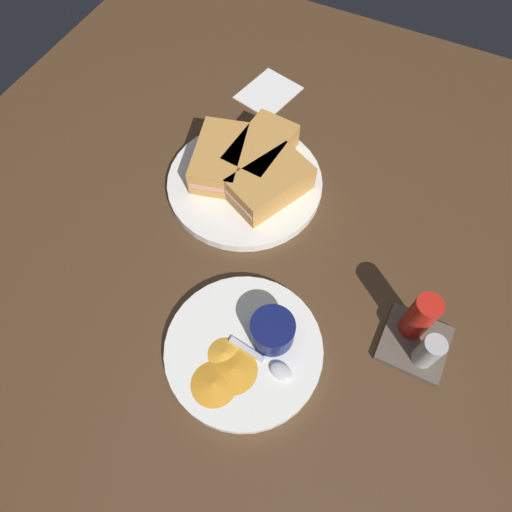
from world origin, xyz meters
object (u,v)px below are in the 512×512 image
(plate_sandwich_main, at_px, (245,183))
(condiment_caddy, at_px, (420,333))
(sandwich_half_near, at_px, (270,184))
(spoon_by_dark_ramekin, at_px, (236,184))
(plate_chips_companion, at_px, (244,350))
(sandwich_half_extra, at_px, (220,158))
(spoon_by_gravy_ramekin, at_px, (273,366))
(ramekin_light_gravy, at_px, (272,330))
(sandwich_half_far, at_px, (261,151))
(ramekin_dark_sauce, at_px, (219,155))

(plate_sandwich_main, bearing_deg, condiment_caddy, 67.31)
(sandwich_half_near, bearing_deg, plate_sandwich_main, -97.13)
(spoon_by_dark_ramekin, height_order, plate_chips_companion, spoon_by_dark_ramekin)
(sandwich_half_extra, relative_size, spoon_by_gravy_ramekin, 1.47)
(sandwich_half_near, bearing_deg, ramekin_light_gravy, 26.05)
(spoon_by_dark_ramekin, height_order, spoon_by_gravy_ramekin, same)
(spoon_by_gravy_ramekin, bearing_deg, condiment_caddy, 127.70)
(spoon_by_dark_ramekin, bearing_deg, sandwich_half_far, 168.71)
(ramekin_dark_sauce, bearing_deg, plate_sandwich_main, 73.87)
(sandwich_half_far, relative_size, spoon_by_dark_ramekin, 1.54)
(sandwich_half_near, xyz_separation_m, sandwich_half_far, (-0.06, -0.04, 0.00))
(plate_sandwich_main, xyz_separation_m, sandwich_half_extra, (-0.01, -0.05, 0.03))
(ramekin_dark_sauce, bearing_deg, spoon_by_dark_ramekin, 55.98)
(sandwich_half_far, bearing_deg, plate_sandwich_main, -7.13)
(plate_sandwich_main, xyz_separation_m, ramekin_dark_sauce, (-0.02, -0.06, 0.03))
(plate_chips_companion, height_order, condiment_caddy, condiment_caddy)
(sandwich_half_near, distance_m, sandwich_half_extra, 0.10)
(ramekin_light_gravy, bearing_deg, plate_chips_companion, -39.81)
(plate_sandwich_main, bearing_deg, ramekin_light_gravy, 34.70)
(ramekin_light_gravy, relative_size, spoon_by_gravy_ramekin, 0.62)
(ramekin_light_gravy, relative_size, condiment_caddy, 0.65)
(plate_sandwich_main, xyz_separation_m, sandwich_half_near, (0.01, 0.05, 0.03))
(spoon_by_dark_ramekin, bearing_deg, condiment_caddy, 70.19)
(ramekin_light_gravy, bearing_deg, spoon_by_dark_ramekin, -141.96)
(sandwich_half_extra, relative_size, plate_chips_companion, 0.67)
(ramekin_light_gravy, xyz_separation_m, spoon_by_gravy_ramekin, (0.04, 0.02, -0.02))
(sandwich_half_far, distance_m, spoon_by_gravy_ramekin, 0.36)
(sandwich_half_far, distance_m, ramekin_light_gravy, 0.32)
(sandwich_half_near, bearing_deg, sandwich_half_far, -142.13)
(ramekin_dark_sauce, height_order, spoon_by_dark_ramekin, ramekin_dark_sauce)
(ramekin_dark_sauce, bearing_deg, sandwich_half_extra, 35.35)
(plate_chips_companion, height_order, spoon_by_gravy_ramekin, spoon_by_gravy_ramekin)
(ramekin_light_gravy, height_order, condiment_caddy, condiment_caddy)
(plate_sandwich_main, height_order, spoon_by_gravy_ramekin, spoon_by_gravy_ramekin)
(sandwich_half_extra, bearing_deg, ramekin_dark_sauce, -144.65)
(spoon_by_gravy_ramekin, bearing_deg, sandwich_half_far, -151.57)
(plate_sandwich_main, bearing_deg, sandwich_half_near, 82.87)
(ramekin_dark_sauce, relative_size, plate_chips_companion, 0.36)
(ramekin_dark_sauce, bearing_deg, spoon_by_gravy_ramekin, 39.57)
(sandwich_half_extra, distance_m, ramekin_light_gravy, 0.31)
(sandwich_half_extra, relative_size, ramekin_light_gravy, 2.38)
(sandwich_half_near, height_order, spoon_by_gravy_ramekin, sandwich_half_near)
(sandwich_half_far, height_order, spoon_by_gravy_ramekin, sandwich_half_far)
(sandwich_half_extra, xyz_separation_m, plate_chips_companion, (0.27, 0.18, -0.03))
(sandwich_half_far, relative_size, sandwich_half_extra, 0.95)
(ramekin_dark_sauce, relative_size, spoon_by_dark_ramekin, 0.87)
(plate_chips_companion, bearing_deg, ramekin_light_gravy, 140.19)
(plate_sandwich_main, height_order, sandwich_half_near, sandwich_half_near)
(sandwich_half_far, xyz_separation_m, spoon_by_gravy_ramekin, (0.32, 0.17, -0.02))
(spoon_by_dark_ramekin, relative_size, spoon_by_gravy_ramekin, 0.90)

